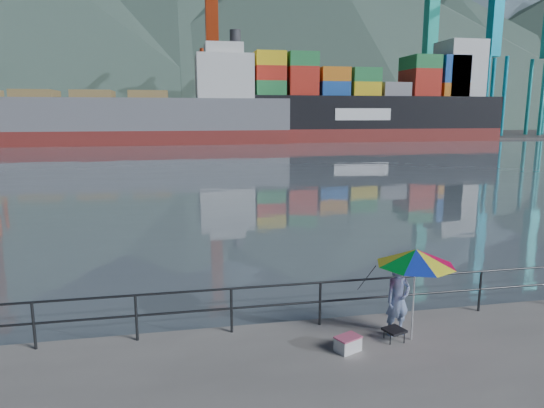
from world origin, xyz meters
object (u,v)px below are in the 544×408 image
Objects in this scene: cooler_bag at (348,344)px; container_ship at (363,106)px; fisherman at (398,300)px; beach_umbrella at (416,257)px; bulk_carrier at (125,117)px.

container_ship reaches higher than cooler_bag.
fisherman is at bearing -2.33° from cooler_bag.
container_ship is at bearing 59.68° from fisherman.
beach_umbrella is 0.04× the size of bulk_carrier.
cooler_bag is 81.13m from container_ship.
cooler_bag is 74.45m from bulk_carrier.
fisherman reaches higher than cooler_bag.
fisherman is 1.54m from cooler_bag.
beach_umbrella is at bearing -110.71° from container_ship.
cooler_bag is (-1.49, -0.21, -1.67)m from beach_umbrella.
beach_umbrella is 0.04× the size of container_ship.
beach_umbrella reaches higher than cooler_bag.
fisherman is at bearing -110.92° from container_ship.
bulk_carrier is at bearing 74.53° from cooler_bag.
bulk_carrier reaches higher than fisherman.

